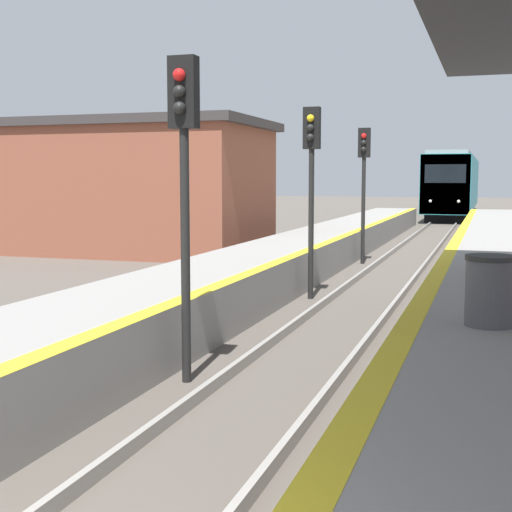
# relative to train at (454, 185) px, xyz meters

# --- Properties ---
(train) EXTENTS (2.85, 22.35, 4.29)m
(train) POSITION_rel_train_xyz_m (0.00, 0.00, 0.00)
(train) COLOR black
(train) RESTS_ON ground
(signal_near) EXTENTS (0.36, 0.31, 4.20)m
(signal_near) POSITION_rel_train_xyz_m (-1.20, -44.83, 0.77)
(signal_near) COLOR black
(signal_near) RESTS_ON ground
(signal_mid) EXTENTS (0.36, 0.31, 4.20)m
(signal_mid) POSITION_rel_train_xyz_m (-1.21, -38.01, 0.77)
(signal_mid) COLOR black
(signal_mid) RESTS_ON ground
(signal_far) EXTENTS (0.36, 0.31, 4.20)m
(signal_far) POSITION_rel_train_xyz_m (-1.23, -31.18, 0.77)
(signal_far) COLOR black
(signal_far) RESTS_ON ground
(trash_bin) EXTENTS (0.59, 0.59, 0.84)m
(trash_bin) POSITION_rel_train_xyz_m (2.56, -44.50, -0.83)
(trash_bin) COLOR #4C4C51
(trash_bin) RESTS_ON platform_right
(station_building) EXTENTS (11.81, 6.03, 4.69)m
(station_building) POSITION_rel_train_xyz_m (-10.89, -30.02, 0.18)
(station_building) COLOR brown
(station_building) RESTS_ON ground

